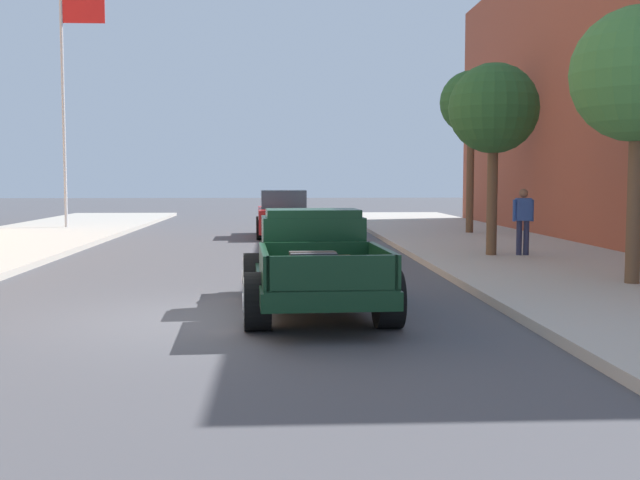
{
  "coord_description": "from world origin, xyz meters",
  "views": [
    {
      "loc": [
        1.06,
        -11.4,
        2.07
      ],
      "look_at": [
        1.79,
        1.97,
        1.0
      ],
      "focal_mm": 43.84,
      "sensor_mm": 36.0,
      "label": 1
    }
  ],
  "objects_px": {
    "pedestrian_sidewalk_right": "(523,218)",
    "flagpole": "(69,82)",
    "hotrod_truck_dark_green": "(313,262)",
    "street_tree_third": "(471,104)",
    "street_tree_nearest": "(638,76)",
    "street_tree_second": "(494,110)",
    "car_background_red": "(283,215)"
  },
  "relations": [
    {
      "from": "flagpole",
      "to": "street_tree_third",
      "type": "distance_m",
      "value": 15.33
    },
    {
      "from": "hotrod_truck_dark_green",
      "to": "street_tree_third",
      "type": "relative_size",
      "value": 0.89
    },
    {
      "from": "car_background_red",
      "to": "flagpole",
      "type": "xyz_separation_m",
      "value": [
        -8.22,
        3.6,
        5.0
      ]
    },
    {
      "from": "car_background_red",
      "to": "street_tree_second",
      "type": "height_order",
      "value": "street_tree_second"
    },
    {
      "from": "street_tree_nearest",
      "to": "street_tree_third",
      "type": "height_order",
      "value": "street_tree_third"
    },
    {
      "from": "hotrod_truck_dark_green",
      "to": "street_tree_second",
      "type": "distance_m",
      "value": 9.03
    },
    {
      "from": "flagpole",
      "to": "street_tree_nearest",
      "type": "relative_size",
      "value": 1.84
    },
    {
      "from": "street_tree_nearest",
      "to": "street_tree_second",
      "type": "relative_size",
      "value": 1.05
    },
    {
      "from": "pedestrian_sidewalk_right",
      "to": "flagpole",
      "type": "bearing_deg",
      "value": 139.76
    },
    {
      "from": "hotrod_truck_dark_green",
      "to": "street_tree_nearest",
      "type": "distance_m",
      "value": 6.91
    },
    {
      "from": "car_background_red",
      "to": "pedestrian_sidewalk_right",
      "type": "bearing_deg",
      "value": -54.77
    },
    {
      "from": "pedestrian_sidewalk_right",
      "to": "flagpole",
      "type": "relative_size",
      "value": 0.18
    },
    {
      "from": "car_background_red",
      "to": "street_tree_second",
      "type": "xyz_separation_m",
      "value": [
        5.14,
        -8.23,
        2.98
      ]
    },
    {
      "from": "hotrod_truck_dark_green",
      "to": "flagpole",
      "type": "relative_size",
      "value": 0.55
    },
    {
      "from": "pedestrian_sidewalk_right",
      "to": "street_tree_nearest",
      "type": "bearing_deg",
      "value": -85.87
    },
    {
      "from": "street_tree_third",
      "to": "hotrod_truck_dark_green",
      "type": "bearing_deg",
      "value": -112.48
    },
    {
      "from": "car_background_red",
      "to": "street_tree_third",
      "type": "height_order",
      "value": "street_tree_third"
    },
    {
      "from": "car_background_red",
      "to": "pedestrian_sidewalk_right",
      "type": "distance_m",
      "value": 10.23
    },
    {
      "from": "car_background_red",
      "to": "street_tree_second",
      "type": "relative_size",
      "value": 0.92
    },
    {
      "from": "street_tree_nearest",
      "to": "street_tree_third",
      "type": "distance_m",
      "value": 13.33
    },
    {
      "from": "pedestrian_sidewalk_right",
      "to": "street_tree_third",
      "type": "relative_size",
      "value": 0.29
    },
    {
      "from": "flagpole",
      "to": "hotrod_truck_dark_green",
      "type": "bearing_deg",
      "value": -65.56
    },
    {
      "from": "hotrod_truck_dark_green",
      "to": "flagpole",
      "type": "bearing_deg",
      "value": 114.44
    },
    {
      "from": "car_background_red",
      "to": "street_tree_nearest",
      "type": "relative_size",
      "value": 0.87
    },
    {
      "from": "street_tree_second",
      "to": "pedestrian_sidewalk_right",
      "type": "bearing_deg",
      "value": -8.86
    },
    {
      "from": "flagpole",
      "to": "street_tree_second",
      "type": "relative_size",
      "value": 1.93
    },
    {
      "from": "car_background_red",
      "to": "flagpole",
      "type": "relative_size",
      "value": 0.47
    },
    {
      "from": "hotrod_truck_dark_green",
      "to": "car_background_red",
      "type": "distance_m",
      "value": 15.28
    },
    {
      "from": "flagpole",
      "to": "car_background_red",
      "type": "bearing_deg",
      "value": -23.64
    },
    {
      "from": "pedestrian_sidewalk_right",
      "to": "flagpole",
      "type": "xyz_separation_m",
      "value": [
        -14.12,
        11.95,
        4.68
      ]
    },
    {
      "from": "street_tree_second",
      "to": "street_tree_third",
      "type": "relative_size",
      "value": 0.84
    },
    {
      "from": "car_background_red",
      "to": "flagpole",
      "type": "bearing_deg",
      "value": 156.36
    }
  ]
}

